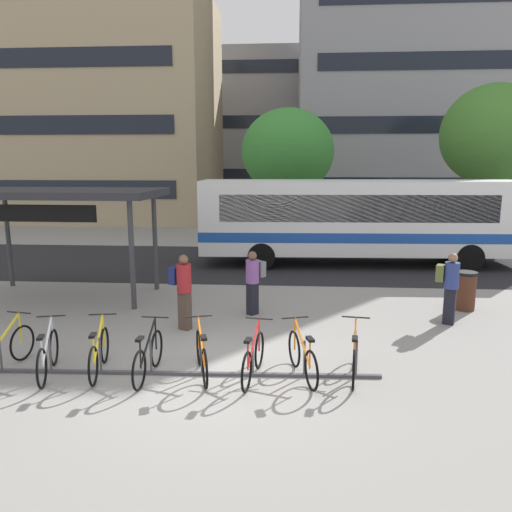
% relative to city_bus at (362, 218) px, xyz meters
% --- Properties ---
extents(ground, '(200.00, 200.00, 0.00)m').
position_rel_city_bus_xyz_m(ground, '(-3.98, -10.34, -1.78)').
color(ground, gray).
extents(bus_lane_asphalt, '(80.00, 7.20, 0.01)m').
position_rel_city_bus_xyz_m(bus_lane_asphalt, '(-3.98, -0.00, -1.77)').
color(bus_lane_asphalt, '#232326').
rests_on(bus_lane_asphalt, ground).
extents(city_bus, '(12.10, 2.95, 3.20)m').
position_rel_city_bus_xyz_m(city_bus, '(0.00, 0.00, 0.00)').
color(city_bus, white).
rests_on(city_bus, ground).
extents(bike_rack, '(7.48, 0.33, 0.70)m').
position_rel_city_bus_xyz_m(bike_rack, '(-4.76, -10.44, -1.68)').
color(bike_rack, '#47474C').
rests_on(bike_rack, ground).
extents(parked_bicycle_yellow_0, '(0.52, 1.71, 0.99)m').
position_rel_city_bus_xyz_m(parked_bicycle_yellow_0, '(-8.03, -10.46, -1.39)').
color(parked_bicycle_yellow_0, black).
rests_on(parked_bicycle_yellow_0, ground).
extents(parked_bicycle_silver_1, '(0.63, 1.68, 0.99)m').
position_rel_city_bus_xyz_m(parked_bicycle_silver_1, '(-7.09, -10.62, -1.39)').
color(parked_bicycle_silver_1, black).
rests_on(parked_bicycle_silver_1, ground).
extents(parked_bicycle_yellow_2, '(0.52, 1.71, 0.99)m').
position_rel_city_bus_xyz_m(parked_bicycle_yellow_2, '(-6.20, -10.46, -1.39)').
color(parked_bicycle_yellow_2, black).
rests_on(parked_bicycle_yellow_2, ground).
extents(parked_bicycle_black_3, '(0.52, 1.72, 0.99)m').
position_rel_city_bus_xyz_m(parked_bicycle_black_3, '(-5.25, -10.57, -1.39)').
color(parked_bicycle_black_3, black).
rests_on(parked_bicycle_black_3, ground).
extents(parked_bicycle_orange_4, '(0.65, 1.67, 0.99)m').
position_rel_city_bus_xyz_m(parked_bicycle_orange_4, '(-4.29, -10.44, -1.39)').
color(parked_bicycle_orange_4, black).
rests_on(parked_bicycle_orange_4, ground).
extents(parked_bicycle_red_5, '(0.52, 1.71, 0.99)m').
position_rel_city_bus_xyz_m(parked_bicycle_red_5, '(-3.34, -10.51, -1.39)').
color(parked_bicycle_red_5, black).
rests_on(parked_bicycle_red_5, ground).
extents(parked_bicycle_orange_6, '(0.65, 1.67, 0.99)m').
position_rel_city_bus_xyz_m(parked_bicycle_orange_6, '(-2.46, -10.39, -1.39)').
color(parked_bicycle_orange_6, black).
rests_on(parked_bicycle_orange_6, ground).
extents(parked_bicycle_orange_7, '(0.52, 1.71, 0.99)m').
position_rel_city_bus_xyz_m(parked_bicycle_orange_7, '(-1.53, -10.30, -1.39)').
color(parked_bicycle_orange_7, black).
rests_on(parked_bicycle_orange_7, ground).
extents(transit_shelter, '(5.55, 3.01, 3.10)m').
position_rel_city_bus_xyz_m(transit_shelter, '(-9.18, -5.32, 1.11)').
color(transit_shelter, '#38383D').
rests_on(transit_shelter, ground).
extents(commuter_navy_pack_0, '(0.60, 0.50, 1.78)m').
position_rel_city_bus_xyz_m(commuter_navy_pack_0, '(-5.17, -7.90, -0.75)').
color(commuter_navy_pack_0, '#47382D').
rests_on(commuter_navy_pack_0, ground).
extents(commuter_olive_pack_1, '(0.60, 0.50, 1.74)m').
position_rel_city_bus_xyz_m(commuter_olive_pack_1, '(1.11, -7.07, -0.77)').
color(commuter_olive_pack_1, black).
rests_on(commuter_olive_pack_1, ground).
extents(commuter_grey_pack_2, '(0.58, 0.59, 1.65)m').
position_rel_city_bus_xyz_m(commuter_grey_pack_2, '(-3.63, -6.61, -0.83)').
color(commuter_grey_pack_2, black).
rests_on(commuter_grey_pack_2, ground).
extents(trash_bin, '(0.55, 0.55, 1.03)m').
position_rel_city_bus_xyz_m(trash_bin, '(1.93, -5.84, -1.26)').
color(trash_bin, '#4C2819').
rests_on(trash_bin, ground).
extents(street_tree_0, '(5.10, 5.10, 7.69)m').
position_rel_city_bus_xyz_m(street_tree_0, '(7.29, 7.06, 3.43)').
color(street_tree_0, brown).
rests_on(street_tree_0, ground).
extents(street_tree_1, '(5.00, 5.00, 6.76)m').
position_rel_city_bus_xyz_m(street_tree_1, '(-2.91, 8.50, 2.68)').
color(street_tree_1, brown).
rests_on(street_tree_1, ground).
extents(building_left_wing, '(20.89, 11.67, 15.14)m').
position_rel_city_bus_xyz_m(building_left_wing, '(-18.73, 16.20, 5.79)').
color(building_left_wing, tan).
rests_on(building_left_wing, ground).
extents(building_right_wing, '(18.09, 10.32, 23.56)m').
position_rel_city_bus_xyz_m(building_right_wing, '(6.86, 19.90, 10.01)').
color(building_right_wing, gray).
rests_on(building_right_wing, ground).
extents(building_centre_block, '(19.33, 11.75, 13.92)m').
position_rel_city_bus_xyz_m(building_centre_block, '(-4.75, 31.78, 5.18)').
color(building_centre_block, gray).
rests_on(building_centre_block, ground).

